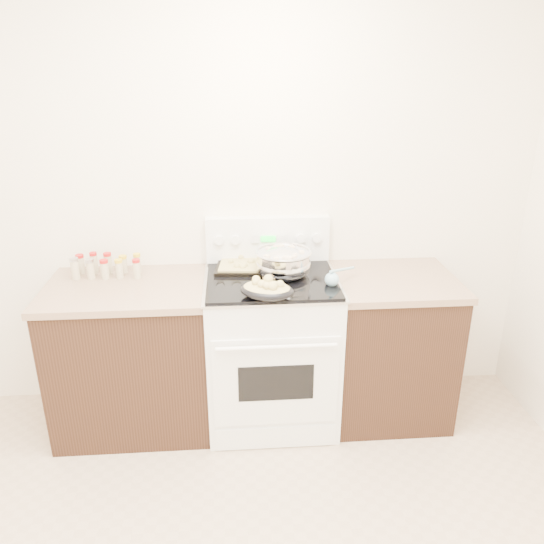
{
  "coord_description": "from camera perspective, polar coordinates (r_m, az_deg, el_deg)",
  "views": [
    {
      "loc": [
        0.14,
        -1.4,
        2.1
      ],
      "look_at": [
        0.35,
        1.37,
        1.0
      ],
      "focal_mm": 35.0,
      "sensor_mm": 36.0,
      "label": 1
    }
  ],
  "objects": [
    {
      "name": "counter_left",
      "position": [
        3.33,
        -14.63,
        -8.66
      ],
      "size": [
        0.93,
        0.67,
        0.92
      ],
      "color": "black",
      "rests_on": "ground"
    },
    {
      "name": "blue_ladle",
      "position": [
        2.98,
        6.59,
        -0.69
      ],
      "size": [
        0.21,
        0.22,
        0.1
      ],
      "color": "#86B6C8",
      "rests_on": "kitchen_range"
    },
    {
      "name": "roasting_pan",
      "position": [
        2.79,
        -0.58,
        -1.85
      ],
      "size": [
        0.34,
        0.29,
        0.11
      ],
      "color": "black",
      "rests_on": "kitchen_range"
    },
    {
      "name": "kitchen_range",
      "position": [
        3.26,
        -0.07,
        -8.0
      ],
      "size": [
        0.78,
        0.73,
        1.22
      ],
      "color": "white",
      "rests_on": "ground"
    },
    {
      "name": "counter_right",
      "position": [
        3.41,
        12.37,
        -7.72
      ],
      "size": [
        0.73,
        0.67,
        0.92
      ],
      "color": "black",
      "rests_on": "ground"
    },
    {
      "name": "wooden_spoon",
      "position": [
        2.98,
        -0.97,
        -1.01
      ],
      "size": [
        0.05,
        0.26,
        0.04
      ],
      "color": "tan",
      "rests_on": "kitchen_range"
    },
    {
      "name": "spice_jars",
      "position": [
        3.28,
        -17.52,
        0.61
      ],
      "size": [
        0.4,
        0.15,
        0.13
      ],
      "color": "#BFB28C",
      "rests_on": "counter_left"
    },
    {
      "name": "mixing_bowl",
      "position": [
        3.08,
        1.22,
        1.01
      ],
      "size": [
        0.33,
        0.33,
        0.19
      ],
      "color": "silver",
      "rests_on": "kitchen_range"
    },
    {
      "name": "baking_sheet",
      "position": [
        3.2,
        -2.11,
        0.74
      ],
      "size": [
        0.47,
        0.35,
        0.06
      ],
      "color": "black",
      "rests_on": "kitchen_range"
    },
    {
      "name": "room_shell",
      "position": [
        1.47,
        -9.62,
        5.46
      ],
      "size": [
        4.1,
        3.6,
        2.75
      ],
      "color": "white",
      "rests_on": "ground"
    }
  ]
}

